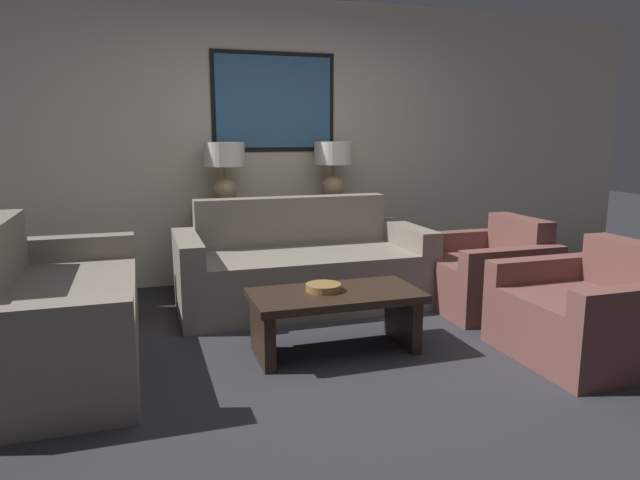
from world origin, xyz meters
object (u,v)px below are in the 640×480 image
(couch_by_side, at_px, (51,315))
(decorative_bowl, at_px, (323,287))
(table_lamp_left, at_px, (224,164))
(table_lamp_right, at_px, (333,163))
(armchair_near_camera, at_px, (587,316))
(armchair_near_back_wall, at_px, (485,275))
(couch_by_back_wall, at_px, (302,269))
(console_table, at_px, (281,243))
(coffee_table, at_px, (335,308))

(couch_by_side, relative_size, decorative_bowl, 8.82)
(table_lamp_left, xyz_separation_m, decorative_bowl, (0.36, -1.76, -0.71))
(table_lamp_right, height_order, decorative_bowl, table_lamp_right)
(table_lamp_right, height_order, armchair_near_camera, table_lamp_right)
(couch_by_side, xyz_separation_m, armchair_near_camera, (3.24, -0.96, -0.03))
(table_lamp_right, bearing_deg, table_lamp_left, 180.00)
(couch_by_side, distance_m, armchair_near_back_wall, 3.24)
(table_lamp_left, distance_m, table_lamp_right, 1.03)
(couch_by_back_wall, height_order, decorative_bowl, couch_by_back_wall)
(couch_by_back_wall, xyz_separation_m, armchair_near_back_wall, (1.41, -0.53, -0.03))
(table_lamp_right, height_order, couch_by_back_wall, table_lamp_right)
(armchair_near_back_wall, relative_size, armchair_near_camera, 1.00)
(console_table, relative_size, couch_by_back_wall, 0.77)
(couch_by_side, bearing_deg, console_table, 37.53)
(armchair_near_camera, bearing_deg, couch_by_back_wall, 130.59)
(decorative_bowl, bearing_deg, armchair_near_back_wall, 18.23)
(table_lamp_left, bearing_deg, coffee_table, -76.67)
(table_lamp_left, distance_m, coffee_table, 2.04)
(console_table, bearing_deg, couch_by_side, -142.47)
(decorative_bowl, xyz_separation_m, armchair_near_back_wall, (1.57, 0.52, -0.16))
(table_lamp_left, distance_m, couch_by_back_wall, 1.22)
(console_table, xyz_separation_m, table_lamp_right, (0.52, 0.00, 0.75))
(table_lamp_right, height_order, armchair_near_back_wall, table_lamp_right)
(couch_by_back_wall, relative_size, armchair_near_camera, 2.20)
(console_table, xyz_separation_m, couch_by_back_wall, (0.00, -0.71, -0.09))
(table_lamp_left, bearing_deg, couch_by_back_wall, -54.17)
(coffee_table, height_order, decorative_bowl, decorative_bowl)
(table_lamp_right, distance_m, armchair_near_back_wall, 1.76)
(coffee_table, height_order, armchair_near_back_wall, armchair_near_back_wall)
(couch_by_back_wall, bearing_deg, coffee_table, -94.67)
(coffee_table, relative_size, armchair_near_camera, 1.18)
(table_lamp_left, relative_size, decorative_bowl, 2.42)
(couch_by_side, bearing_deg, coffee_table, -12.95)
(decorative_bowl, relative_size, armchair_near_back_wall, 0.25)
(armchair_near_camera, bearing_deg, console_table, 120.87)
(armchair_near_back_wall, height_order, armchair_near_camera, same)
(table_lamp_right, bearing_deg, decorative_bowl, -110.93)
(couch_by_back_wall, bearing_deg, armchair_near_camera, -49.41)
(couch_by_back_wall, height_order, couch_by_side, same)
(table_lamp_right, relative_size, armchair_near_back_wall, 0.60)
(table_lamp_right, distance_m, couch_by_side, 2.86)
(decorative_bowl, bearing_deg, coffee_table, -33.50)
(table_lamp_right, xyz_separation_m, decorative_bowl, (-0.67, -1.76, -0.71))
(table_lamp_left, bearing_deg, couch_by_side, -133.04)
(console_table, xyz_separation_m, armchair_near_back_wall, (1.41, -1.24, -0.12))
(table_lamp_right, height_order, coffee_table, table_lamp_right)
(table_lamp_left, height_order, decorative_bowl, table_lamp_left)
(coffee_table, distance_m, decorative_bowl, 0.16)
(console_table, bearing_deg, couch_by_back_wall, -90.00)
(table_lamp_right, relative_size, decorative_bowl, 2.42)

